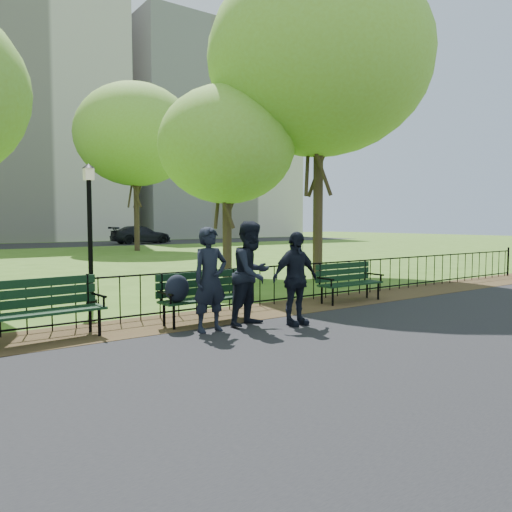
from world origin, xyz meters
TOP-DOWN VIEW (x-y plane):
  - ground at (0.00, 0.00)m, footprint 120.00×120.00m
  - asphalt_path at (0.00, -3.40)m, footprint 60.00×9.20m
  - dirt_strip at (0.00, 1.50)m, footprint 60.00×1.60m
  - iron_fence at (0.00, 2.00)m, footprint 24.06×0.06m
  - apartment_east at (26.00, 48.00)m, footprint 20.00×15.00m
  - park_bench_main at (-0.80, 1.11)m, footprint 1.83×0.64m
  - park_bench_left_a at (-3.31, 1.39)m, footprint 1.95×0.75m
  - park_bench_right_a at (3.46, 1.33)m, footprint 1.75×0.56m
  - lamppost at (-1.63, 4.25)m, footprint 0.28×0.28m
  - tree_near_e at (3.86, 7.26)m, footprint 4.55×4.55m
  - tree_mid_e at (6.68, 5.87)m, footprint 7.55×7.55m
  - tree_far_e at (7.36, 23.70)m, footprint 7.61×7.61m
  - person_left at (-0.79, 0.44)m, footprint 0.67×0.45m
  - person_mid at (0.09, 0.44)m, footprint 1.02×0.73m
  - person_right at (0.74, -0.00)m, footprint 1.00×0.42m
  - sedan_dark at (11.53, 33.05)m, footprint 5.13×2.13m

SIDE VIEW (x-z plane):
  - ground at x=0.00m, z-range 0.00..0.00m
  - asphalt_path at x=0.00m, z-range 0.00..0.01m
  - dirt_strip at x=0.00m, z-range 0.01..0.02m
  - iron_fence at x=0.00m, z-range 0.00..1.00m
  - park_bench_right_a at x=3.46m, z-range 0.07..1.06m
  - park_bench_left_a at x=-3.31m, z-range 0.08..1.16m
  - park_bench_main at x=-0.80m, z-range 0.14..1.17m
  - sedan_dark at x=11.53m, z-range 0.01..1.49m
  - person_right at x=0.74m, z-range 0.01..1.71m
  - person_left at x=-0.79m, z-range 0.01..1.80m
  - person_mid at x=0.09m, z-range 0.01..1.90m
  - lamppost at x=-1.63m, z-range 0.14..3.31m
  - tree_near_e at x=3.86m, z-range 1.23..7.57m
  - tree_mid_e at x=6.68m, z-range 2.05..12.57m
  - tree_far_e at x=7.36m, z-range 2.06..12.67m
  - apartment_east at x=26.00m, z-range 0.00..24.00m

